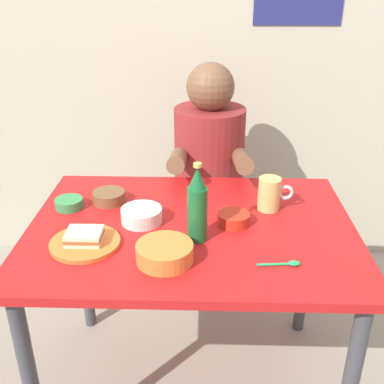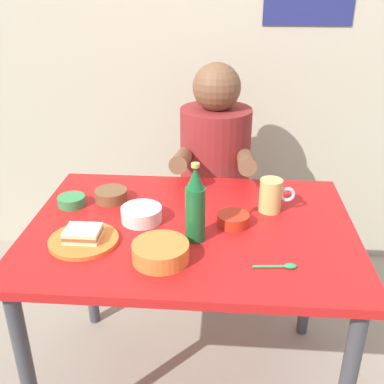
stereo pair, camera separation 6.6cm
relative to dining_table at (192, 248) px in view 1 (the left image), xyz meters
The scene contains 15 objects.
ground_plane 0.65m from the dining_table, ahead, with size 6.00×6.00×0.00m, color gray.
wall_back 1.24m from the dining_table, 89.96° to the left, with size 4.40×0.09×2.60m.
dining_table is the anchor object (origin of this frame).
stool 0.70m from the dining_table, 84.34° to the left, with size 0.34×0.34×0.45m.
person_seated 0.63m from the dining_table, 84.24° to the left, with size 0.33×0.56×0.72m.
plate_orange 0.37m from the dining_table, 157.63° to the right, with size 0.22×0.22×0.01m, color orange.
sandwich 0.38m from the dining_table, 157.63° to the right, with size 0.11×0.09×0.04m.
beer_mug 0.34m from the dining_table, 24.63° to the left, with size 0.13×0.08×0.12m.
beer_bottle 0.23m from the dining_table, 77.07° to the right, with size 0.06×0.06×0.26m.
condiment_bowl_brown 0.37m from the dining_table, 152.39° to the left, with size 0.12×0.12×0.04m.
sauce_bowl_chili 0.18m from the dining_table, ahead, with size 0.11×0.11×0.04m.
soup_bowl_orange 0.26m from the dining_table, 108.74° to the right, with size 0.17×0.17×0.05m.
rice_bowl_white 0.21m from the dining_table, behind, with size 0.14×0.14×0.05m.
dip_bowl_green 0.47m from the dining_table, 165.75° to the left, with size 0.10×0.10×0.03m.
spoon 0.38m from the dining_table, 38.63° to the right, with size 0.13×0.03×0.01m.
Camera 1 is at (0.04, -1.36, 1.52)m, focal length 43.29 mm.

